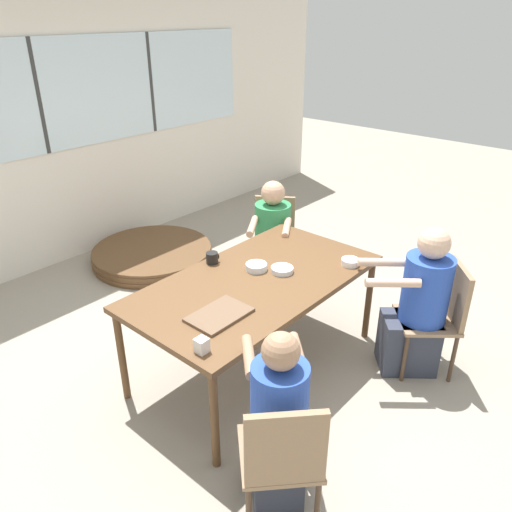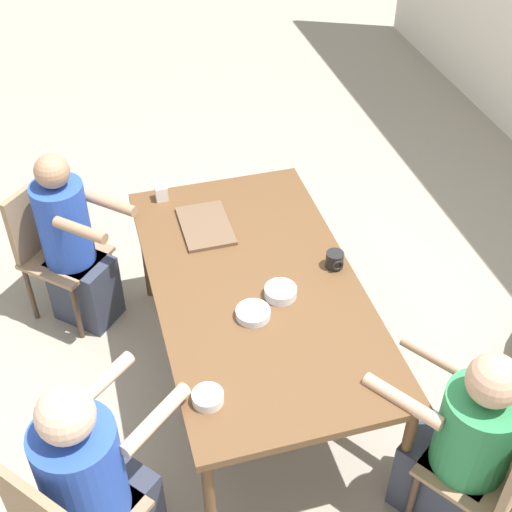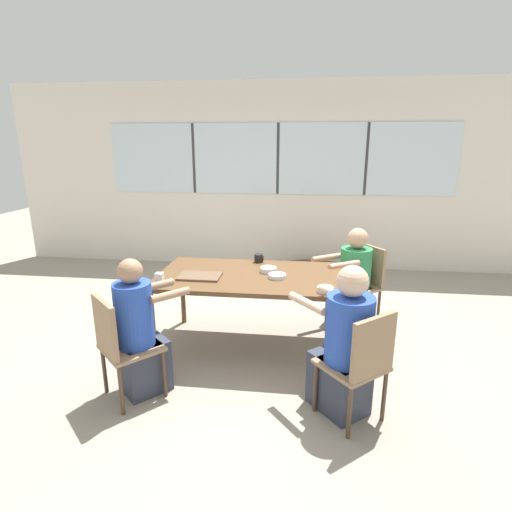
{
  "view_description": "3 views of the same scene",
  "coord_description": "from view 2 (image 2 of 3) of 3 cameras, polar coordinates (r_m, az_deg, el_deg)",
  "views": [
    {
      "loc": [
        -2.28,
        -1.99,
        2.41
      ],
      "look_at": [
        0.0,
        0.0,
        0.91
      ],
      "focal_mm": 35.0,
      "sensor_mm": 36.0,
      "label": 1
    },
    {
      "loc": [
        2.41,
        -0.68,
        3.07
      ],
      "look_at": [
        0.0,
        0.0,
        0.91
      ],
      "focal_mm": 50.0,
      "sensor_mm": 36.0,
      "label": 2
    },
    {
      "loc": [
        0.43,
        -3.48,
        1.91
      ],
      "look_at": [
        0.0,
        0.0,
        0.91
      ],
      "focal_mm": 28.0,
      "sensor_mm": 36.0,
      "label": 3
    }
  ],
  "objects": [
    {
      "name": "chair_for_man_blue_shirt",
      "position": [
        4.2,
        -16.11,
        1.16
      ],
      "size": [
        0.57,
        0.57,
        0.84
      ],
      "rotation": [
        0.0,
        0.0,
        -0.76
      ],
      "color": "#937556",
      "rests_on": "ground_plane"
    },
    {
      "name": "bowl_cereal",
      "position": [
        2.94,
        -3.88,
        -11.24
      ],
      "size": [
        0.13,
        0.13,
        0.05
      ],
      "color": "white",
      "rests_on": "dining_table"
    },
    {
      "name": "bowl_fruit",
      "position": [
        3.26,
        -0.24,
        -4.6
      ],
      "size": [
        0.16,
        0.16,
        0.04
      ],
      "color": "silver",
      "rests_on": "dining_table"
    },
    {
      "name": "person_woman_green_shirt",
      "position": [
        3.06,
        -12.83,
        -17.65
      ],
      "size": [
        0.63,
        0.67,
        1.13
      ],
      "rotation": [
        0.0,
        0.0,
        0.7
      ],
      "color": "#333847",
      "rests_on": "ground_plane"
    },
    {
      "name": "person_man_blue_shirt",
      "position": [
        4.11,
        -14.41,
        0.54
      ],
      "size": [
        0.56,
        0.57,
        1.11
      ],
      "rotation": [
        0.0,
        0.0,
        -0.76
      ],
      "color": "#333847",
      "rests_on": "ground_plane"
    },
    {
      "name": "coffee_mug",
      "position": [
        3.51,
        6.33,
        -0.32
      ],
      "size": [
        0.09,
        0.09,
        0.08
      ],
      "color": "black",
      "rests_on": "dining_table"
    },
    {
      "name": "chair_for_man_teal_shirt",
      "position": [
        3.21,
        18.91,
        -15.79
      ],
      "size": [
        0.55,
        0.55,
        0.84
      ],
      "rotation": [
        0.0,
        0.0,
        -4.12
      ],
      "color": "#937556",
      "rests_on": "ground_plane"
    },
    {
      "name": "ground_plane",
      "position": [
        3.96,
        -0.0,
        -10.07
      ],
      "size": [
        16.0,
        16.0,
        0.0
      ],
      "primitive_type": "plane",
      "color": "gray"
    },
    {
      "name": "person_man_teal_shirt",
      "position": [
        3.25,
        16.11,
        -14.62
      ],
      "size": [
        0.67,
        0.6,
        1.06
      ],
      "rotation": [
        0.0,
        0.0,
        -4.12
      ],
      "color": "#333847",
      "rests_on": "ground_plane"
    },
    {
      "name": "milk_carton_small",
      "position": [
        3.97,
        -7.58,
        5.05
      ],
      "size": [
        0.07,
        0.07,
        0.09
      ],
      "color": "silver",
      "rests_on": "dining_table"
    },
    {
      "name": "food_tray_dark",
      "position": [
        3.76,
        -4.06,
        2.43
      ],
      "size": [
        0.38,
        0.25,
        0.02
      ],
      "color": "brown",
      "rests_on": "dining_table"
    },
    {
      "name": "dining_table",
      "position": [
        3.46,
        -0.0,
        -2.92
      ],
      "size": [
        1.81,
        0.98,
        0.73
      ],
      "color": "brown",
      "rests_on": "ground_plane"
    },
    {
      "name": "bowl_white_shallow",
      "position": [
        3.35,
        1.98,
        -2.9
      ],
      "size": [
        0.15,
        0.15,
        0.05
      ],
      "color": "silver",
      "rests_on": "dining_table"
    }
  ]
}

